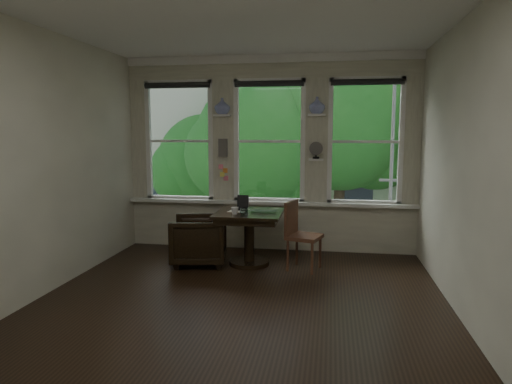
% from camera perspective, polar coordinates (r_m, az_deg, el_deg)
% --- Properties ---
extents(ground, '(4.50, 4.50, 0.00)m').
position_cam_1_polar(ground, '(5.24, -1.74, -13.13)').
color(ground, black).
rests_on(ground, ground).
extents(ceiling, '(4.50, 4.50, 0.00)m').
position_cam_1_polar(ceiling, '(5.04, -1.89, 20.74)').
color(ceiling, silver).
rests_on(ceiling, ground).
extents(wall_back, '(4.50, 0.00, 4.50)m').
position_cam_1_polar(wall_back, '(7.13, 1.70, 4.74)').
color(wall_back, beige).
rests_on(wall_back, ground).
extents(wall_front, '(4.50, 0.00, 4.50)m').
position_cam_1_polar(wall_front, '(2.75, -10.90, 0.07)').
color(wall_front, beige).
rests_on(wall_front, ground).
extents(wall_left, '(0.00, 4.50, 4.50)m').
position_cam_1_polar(wall_left, '(5.79, -24.27, 3.41)').
color(wall_left, beige).
rests_on(wall_left, ground).
extents(wall_right, '(0.00, 4.50, 4.50)m').
position_cam_1_polar(wall_right, '(5.00, 24.45, 2.85)').
color(wall_right, beige).
rests_on(wall_right, ground).
extents(window_left, '(1.10, 0.12, 1.90)m').
position_cam_1_polar(window_left, '(7.46, -9.47, 6.30)').
color(window_left, white).
rests_on(window_left, ground).
extents(window_center, '(1.10, 0.12, 1.90)m').
position_cam_1_polar(window_center, '(7.13, 1.70, 6.35)').
color(window_center, white).
rests_on(window_center, ground).
extents(window_right, '(1.10, 0.12, 1.90)m').
position_cam_1_polar(window_right, '(7.08, 13.48, 6.13)').
color(window_right, white).
rests_on(window_right, ground).
extents(shelf_left, '(0.26, 0.16, 0.03)m').
position_cam_1_polar(shelf_left, '(7.16, -4.23, 9.54)').
color(shelf_left, white).
rests_on(shelf_left, ground).
extents(shelf_right, '(0.26, 0.16, 0.03)m').
position_cam_1_polar(shelf_right, '(6.97, 7.61, 9.55)').
color(shelf_right, white).
rests_on(shelf_right, ground).
extents(intercom, '(0.14, 0.06, 0.28)m').
position_cam_1_polar(intercom, '(7.19, -4.14, 5.54)').
color(intercom, '#59544F').
rests_on(intercom, ground).
extents(sticky_notes, '(0.16, 0.01, 0.24)m').
position_cam_1_polar(sticky_notes, '(7.22, -4.10, 2.77)').
color(sticky_notes, pink).
rests_on(sticky_notes, ground).
extents(desk_fan, '(0.20, 0.20, 0.24)m').
position_cam_1_polar(desk_fan, '(6.95, 7.52, 4.85)').
color(desk_fan, '#59544F').
rests_on(desk_fan, ground).
extents(vase_left, '(0.24, 0.24, 0.25)m').
position_cam_1_polar(vase_left, '(7.17, -4.24, 10.65)').
color(vase_left, white).
rests_on(vase_left, shelf_left).
extents(vase_right, '(0.24, 0.24, 0.25)m').
position_cam_1_polar(vase_right, '(6.97, 7.63, 10.69)').
color(vase_right, white).
rests_on(vase_right, shelf_right).
extents(table, '(0.90, 0.90, 0.75)m').
position_cam_1_polar(table, '(6.38, -0.85, -5.82)').
color(table, black).
rests_on(table, ground).
extents(armchair_left, '(0.87, 0.85, 0.68)m').
position_cam_1_polar(armchair_left, '(6.47, -7.21, -5.99)').
color(armchair_left, black).
rests_on(armchair_left, ground).
extents(cushion_red, '(0.45, 0.45, 0.06)m').
position_cam_1_polar(cushion_red, '(6.44, -7.22, -5.06)').
color(cushion_red, maroon).
rests_on(cushion_red, armchair_left).
extents(side_chair_right, '(0.52, 0.52, 0.92)m').
position_cam_1_polar(side_chair_right, '(6.17, 6.06, -5.51)').
color(side_chair_right, '#472C19').
rests_on(side_chair_right, ground).
extents(laptop, '(0.37, 0.26, 0.03)m').
position_cam_1_polar(laptop, '(6.20, 0.85, -2.54)').
color(laptop, black).
rests_on(laptop, table).
extents(mug, '(0.11, 0.11, 0.10)m').
position_cam_1_polar(mug, '(6.12, -2.67, -2.35)').
color(mug, white).
rests_on(mug, table).
extents(drinking_glass, '(0.14, 0.14, 0.09)m').
position_cam_1_polar(drinking_glass, '(6.09, -1.51, -2.43)').
color(drinking_glass, white).
rests_on(drinking_glass, table).
extents(tablet, '(0.16, 0.08, 0.22)m').
position_cam_1_polar(tablet, '(6.39, -1.66, -1.37)').
color(tablet, black).
rests_on(tablet, table).
extents(papers, '(0.28, 0.34, 0.00)m').
position_cam_1_polar(papers, '(6.40, -2.20, -2.33)').
color(papers, silver).
rests_on(papers, table).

